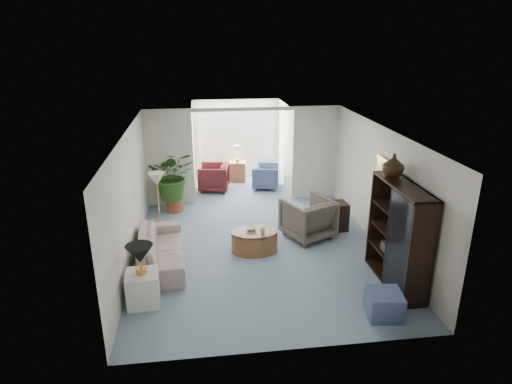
{
  "coord_description": "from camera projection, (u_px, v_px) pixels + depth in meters",
  "views": [
    {
      "loc": [
        -1.15,
        -8.02,
        4.22
      ],
      "look_at": [
        0.0,
        0.6,
        1.1
      ],
      "focal_mm": 30.92,
      "sensor_mm": 36.0,
      "label": 1
    }
  ],
  "objects": [
    {
      "name": "back_pier_left",
      "position": [
        170.0,
        158.0,
        11.19
      ],
      "size": [
        1.2,
        0.12,
        2.5
      ],
      "primitive_type": "cube",
      "color": "white",
      "rests_on": "ground"
    },
    {
      "name": "coffee_bowl",
      "position": [
        251.0,
        228.0,
        9.01
      ],
      "size": [
        0.23,
        0.23,
        0.06
      ],
      "primitive_type": "imported",
      "rotation": [
        0.0,
        0.0,
        -0.02
      ],
      "color": "white",
      "rests_on": "coffee_table"
    },
    {
      "name": "plant_pot",
      "position": [
        175.0,
        205.0,
        11.11
      ],
      "size": [
        0.4,
        0.4,
        0.32
      ],
      "primitive_type": "cylinder",
      "color": "brown",
      "rests_on": "ground"
    },
    {
      "name": "coffee_table",
      "position": [
        255.0,
        241.0,
        9.01
      ],
      "size": [
        0.96,
        0.96,
        0.45
      ],
      "primitive_type": "cylinder",
      "rotation": [
        0.0,
        0.0,
        -0.02
      ],
      "color": "#955736",
      "rests_on": "ground"
    },
    {
      "name": "framed_picture",
      "position": [
        384.0,
        170.0,
        8.69
      ],
      "size": [
        0.04,
        0.5,
        0.4
      ],
      "primitive_type": "cube",
      "color": "#AEA48B"
    },
    {
      "name": "sunroom_chair_blue",
      "position": [
        266.0,
        176.0,
        12.73
      ],
      "size": [
        0.88,
        0.86,
        0.7
      ],
      "primitive_type": "imported",
      "rotation": [
        0.0,
        0.0,
        1.4
      ],
      "color": "slate",
      "rests_on": "ground"
    },
    {
      "name": "entertainment_cabinet",
      "position": [
        399.0,
        235.0,
        7.65
      ],
      "size": [
        0.45,
        1.67,
        1.85
      ],
      "primitive_type": "cube",
      "color": "black",
      "rests_on": "ground"
    },
    {
      "name": "wingback_chair",
      "position": [
        308.0,
        218.0,
        9.6
      ],
      "size": [
        1.26,
        1.27,
        0.88
      ],
      "primitive_type": "imported",
      "rotation": [
        0.0,
        0.0,
        3.57
      ],
      "color": "#675E51",
      "rests_on": "ground"
    },
    {
      "name": "floor",
      "position": [
        260.0,
        252.0,
        9.05
      ],
      "size": [
        6.0,
        6.0,
        0.0
      ],
      "primitive_type": "plane",
      "color": "#8093AA",
      "rests_on": "ground"
    },
    {
      "name": "table_lamp",
      "position": [
        140.0,
        254.0,
        7.02
      ],
      "size": [
        0.44,
        0.44,
        0.3
      ],
      "primitive_type": "cone",
      "color": "black",
      "rests_on": "end_table"
    },
    {
      "name": "window_pane",
      "position": [
        236.0,
        132.0,
        13.41
      ],
      "size": [
        2.2,
        0.02,
        1.5
      ],
      "primitive_type": "cube",
      "color": "white"
    },
    {
      "name": "sofa",
      "position": [
        161.0,
        249.0,
        8.51
      ],
      "size": [
        0.97,
        2.17,
        0.62
      ],
      "primitive_type": "imported",
      "rotation": [
        0.0,
        0.0,
        1.63
      ],
      "color": "beige",
      "rests_on": "ground"
    },
    {
      "name": "house_plant",
      "position": [
        173.0,
        175.0,
        10.85
      ],
      "size": [
        1.13,
        0.98,
        1.25
      ],
      "primitive_type": "imported",
      "color": "#2A4F1B",
      "rests_on": "plant_pot"
    },
    {
      "name": "floor_lamp",
      "position": [
        157.0,
        179.0,
        9.58
      ],
      "size": [
        0.36,
        0.36,
        0.28
      ],
      "primitive_type": "cone",
      "color": "#F1E2C0",
      "rests_on": "ground"
    },
    {
      "name": "sunroom_floor",
      "position": [
        240.0,
        187.0,
        12.88
      ],
      "size": [
        2.6,
        2.6,
        0.0
      ],
      "primitive_type": "plane",
      "color": "#8093AA",
      "rests_on": "ground"
    },
    {
      "name": "shelf_clutter",
      "position": [
        400.0,
        248.0,
        7.5
      ],
      "size": [
        0.3,
        0.92,
        0.61
      ],
      "color": "#3A3836",
      "rests_on": "entertainment_cabinet"
    },
    {
      "name": "back_pier_right",
      "position": [
        315.0,
        153.0,
        11.66
      ],
      "size": [
        1.2,
        0.12,
        2.5
      ],
      "primitive_type": "cube",
      "color": "white",
      "rests_on": "ground"
    },
    {
      "name": "sunroom_chair_maroon",
      "position": [
        214.0,
        177.0,
        12.53
      ],
      "size": [
        0.96,
        0.94,
        0.76
      ],
      "primitive_type": "imported",
      "rotation": [
        0.0,
        0.0,
        -1.74
      ],
      "color": "#521C1E",
      "rests_on": "ground"
    },
    {
      "name": "cabinet_urn",
      "position": [
        393.0,
        165.0,
        7.73
      ],
      "size": [
        0.38,
        0.38,
        0.4
      ],
      "primitive_type": "imported",
      "color": "#301F10",
      "rests_on": "entertainment_cabinet"
    },
    {
      "name": "coffee_cup",
      "position": [
        263.0,
        231.0,
        8.85
      ],
      "size": [
        0.11,
        0.11,
        0.1
      ],
      "primitive_type": "imported",
      "rotation": [
        0.0,
        0.0,
        -0.02
      ],
      "color": "beige",
      "rests_on": "coffee_table"
    },
    {
      "name": "sunroom_table",
      "position": [
        237.0,
        171.0,
        13.35
      ],
      "size": [
        0.54,
        0.46,
        0.59
      ],
      "primitive_type": "cube",
      "rotation": [
        0.0,
        0.0,
        -0.17
      ],
      "color": "#955736",
      "rests_on": "ground"
    },
    {
      "name": "side_table_dark",
      "position": [
        335.0,
        216.0,
        10.0
      ],
      "size": [
        0.57,
        0.47,
        0.65
      ],
      "primitive_type": "cube",
      "rotation": [
        0.0,
        0.0,
        0.08
      ],
      "color": "black",
      "rests_on": "ground"
    },
    {
      "name": "ottoman",
      "position": [
        384.0,
        304.0,
        6.94
      ],
      "size": [
        0.59,
        0.59,
        0.42
      ],
      "primitive_type": "cube",
      "rotation": [
        0.0,
        0.0,
        -0.13
      ],
      "color": "slate",
      "rests_on": "ground"
    },
    {
      "name": "window_blinds",
      "position": [
        236.0,
        133.0,
        13.38
      ],
      "size": [
        2.2,
        0.02,
        1.5
      ],
      "primitive_type": "cube",
      "color": "white"
    },
    {
      "name": "back_header",
      "position": [
        243.0,
        109.0,
        11.02
      ],
      "size": [
        2.6,
        0.12,
        0.1
      ],
      "primitive_type": "cube",
      "color": "white",
      "rests_on": "back_pier_left"
    },
    {
      "name": "end_table",
      "position": [
        143.0,
        288.0,
        7.23
      ],
      "size": [
        0.55,
        0.55,
        0.57
      ],
      "primitive_type": "cube",
      "rotation": [
        0.0,
        0.0,
        0.06
      ],
      "color": "white",
      "rests_on": "ground"
    }
  ]
}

